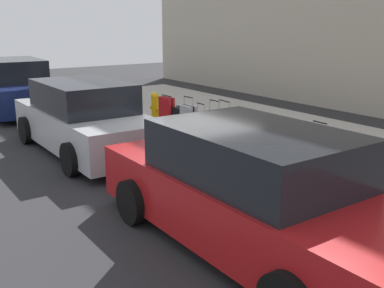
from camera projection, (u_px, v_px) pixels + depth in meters
ground_plane at (185, 151)px, 10.14m from camera, size 40.00×40.00×0.00m
sidewalk_curb at (267, 133)px, 11.50m from camera, size 18.00×5.00×0.14m
suitcase_navy_0 at (337, 166)px, 7.63m from camera, size 0.48×0.23×0.89m
suitcase_maroon_1 at (318, 154)px, 8.06m from camera, size 0.39×0.26×0.97m
suitcase_silver_2 at (295, 155)px, 8.45m from camera, size 0.45×0.25×0.73m
suitcase_black_3 at (274, 145)px, 8.83m from camera, size 0.48×0.22×0.72m
suitcase_red_4 at (254, 138)px, 9.21m from camera, size 0.47×0.29×0.80m
suitcase_teal_5 at (241, 137)px, 9.67m from camera, size 0.41×0.23×0.81m
suitcase_olive_6 at (224, 129)px, 10.02m from camera, size 0.48×0.25×1.00m
suitcase_navy_7 at (214, 126)px, 10.48m from camera, size 0.39×0.19×0.93m
suitcase_maroon_8 at (201, 125)px, 10.81m from camera, size 0.36×0.26×0.80m
suitcase_silver_9 at (188, 119)px, 11.13m from camera, size 0.43×0.24×0.90m
suitcase_black_10 at (180, 119)px, 11.54m from camera, size 0.37×0.24×0.60m
suitcase_red_11 at (167, 112)px, 11.86m from camera, size 0.48×0.22×0.82m
fire_hydrant at (155, 106)px, 12.46m from camera, size 0.39×0.21×0.79m
bollard_post at (137, 106)px, 12.98m from camera, size 0.12×0.12×0.66m
parked_car_red_0 at (253, 192)px, 5.67m from camera, size 4.79×2.03×1.54m
parked_car_silver_1 at (84, 119)px, 9.96m from camera, size 4.63×1.97×1.54m
parked_car_navy_2 at (14, 87)px, 14.50m from camera, size 4.87×2.20×1.65m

